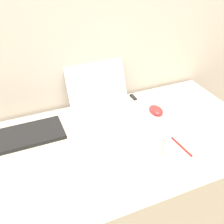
{
  "coord_description": "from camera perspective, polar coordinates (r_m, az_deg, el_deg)",
  "views": [
    {
      "loc": [
        -0.4,
        -0.47,
        1.53
      ],
      "look_at": [
        -0.0,
        0.47,
        0.84
      ],
      "focal_mm": 42.0,
      "sensor_mm": 36.0,
      "label": 1
    }
  ],
  "objects": [
    {
      "name": "wall_back",
      "position": [
        1.31,
        -4.96,
        21.85
      ],
      "size": [
        7.0,
        0.04,
        2.5
      ],
      "color": "beige",
      "rests_on": "ground_plane"
    },
    {
      "name": "drink_cup",
      "position": [
        1.1,
        9.37,
        -6.99
      ],
      "size": [
        0.08,
        0.08,
        0.18
      ],
      "color": "silver",
      "rests_on": "desk"
    },
    {
      "name": "desk",
      "position": [
        1.47,
        1.96,
        -17.25
      ],
      "size": [
        1.3,
        0.71,
        0.76
      ],
      "color": "beige",
      "rests_on": "ground_plane"
    },
    {
      "name": "laptop",
      "position": [
        1.33,
        -1.82,
        1.34
      ],
      "size": [
        0.32,
        0.33,
        0.22
      ],
      "color": "silver",
      "rests_on": "desk"
    },
    {
      "name": "usb_stick",
      "position": [
        1.5,
        4.65,
        3.25
      ],
      "size": [
        0.02,
        0.06,
        0.01
      ],
      "color": "black",
      "rests_on": "desk"
    },
    {
      "name": "pen",
      "position": [
        1.19,
        14.89,
        -7.27
      ],
      "size": [
        0.02,
        0.14,
        0.01
      ],
      "color": "#A51E1E",
      "rests_on": "desk"
    },
    {
      "name": "computer_mouse",
      "position": [
        1.37,
        9.53,
        0.26
      ],
      "size": [
        0.07,
        0.1,
        0.04
      ],
      "color": "white",
      "rests_on": "desk"
    },
    {
      "name": "external_keyboard",
      "position": [
        1.27,
        -18.8,
        -4.98
      ],
      "size": [
        0.37,
        0.17,
        0.02
      ],
      "color": "black",
      "rests_on": "desk"
    }
  ]
}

